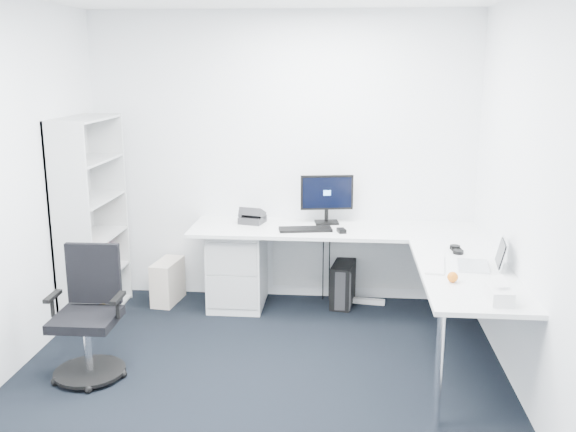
# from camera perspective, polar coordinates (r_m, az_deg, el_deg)

# --- Properties ---
(ground) EXTENTS (4.20, 4.20, 0.00)m
(ground) POSITION_cam_1_polar(r_m,az_deg,el_deg) (4.48, -3.24, -16.34)
(ground) COLOR black
(wall_back) EXTENTS (3.60, 0.02, 2.70)m
(wall_back) POSITION_cam_1_polar(r_m,az_deg,el_deg) (6.04, -0.53, 5.10)
(wall_back) COLOR white
(wall_back) RESTS_ON ground
(wall_front) EXTENTS (3.60, 0.02, 2.70)m
(wall_front) POSITION_cam_1_polar(r_m,az_deg,el_deg) (2.04, -12.45, -12.21)
(wall_front) COLOR white
(wall_front) RESTS_ON ground
(wall_right) EXTENTS (0.02, 4.20, 2.70)m
(wall_right) POSITION_cam_1_polar(r_m,az_deg,el_deg) (4.13, 22.06, 0.22)
(wall_right) COLOR white
(wall_right) RESTS_ON ground
(l_desk) EXTENTS (2.68, 1.50, 0.78)m
(l_desk) POSITION_cam_1_polar(r_m,az_deg,el_deg) (5.56, 4.46, -5.88)
(l_desk) COLOR silver
(l_desk) RESTS_ON ground
(drawer_pedestal) EXTENTS (0.49, 0.61, 0.75)m
(drawer_pedestal) POSITION_cam_1_polar(r_m,az_deg,el_deg) (6.03, -4.50, -4.47)
(drawer_pedestal) COLOR silver
(drawer_pedestal) RESTS_ON ground
(bookshelf) EXTENTS (0.35, 0.89, 1.78)m
(bookshelf) POSITION_cam_1_polar(r_m,az_deg,el_deg) (5.89, -17.09, -0.25)
(bookshelf) COLOR #B8BABA
(bookshelf) RESTS_ON ground
(task_chair) EXTENTS (0.54, 0.54, 0.95)m
(task_chair) POSITION_cam_1_polar(r_m,az_deg,el_deg) (4.83, -17.56, -8.44)
(task_chair) COLOR black
(task_chair) RESTS_ON ground
(black_pc_tower) EXTENTS (0.25, 0.44, 0.40)m
(black_pc_tower) POSITION_cam_1_polar(r_m,az_deg,el_deg) (6.09, 4.90, -6.04)
(black_pc_tower) COLOR black
(black_pc_tower) RESTS_ON ground
(beige_pc_tower) EXTENTS (0.24, 0.45, 0.40)m
(beige_pc_tower) POSITION_cam_1_polar(r_m,az_deg,el_deg) (6.23, -10.63, -5.74)
(beige_pc_tower) COLOR beige
(beige_pc_tower) RESTS_ON ground
(power_strip) EXTENTS (0.39, 0.12, 0.04)m
(power_strip) POSITION_cam_1_polar(r_m,az_deg,el_deg) (6.19, 6.80, -7.50)
(power_strip) COLOR silver
(power_strip) RESTS_ON ground
(monitor) EXTENTS (0.50, 0.23, 0.46)m
(monitor) POSITION_cam_1_polar(r_m,az_deg,el_deg) (5.89, 3.48, 1.53)
(monitor) COLOR black
(monitor) RESTS_ON l_desk
(black_keyboard) EXTENTS (0.49, 0.24, 0.02)m
(black_keyboard) POSITION_cam_1_polar(r_m,az_deg,el_deg) (5.68, 1.56, -1.19)
(black_keyboard) COLOR black
(black_keyboard) RESTS_ON l_desk
(mouse) EXTENTS (0.09, 0.12, 0.03)m
(mouse) POSITION_cam_1_polar(r_m,az_deg,el_deg) (5.62, 4.77, -1.31)
(mouse) COLOR black
(mouse) RESTS_ON l_desk
(desk_phone) EXTENTS (0.25, 0.25, 0.15)m
(desk_phone) POSITION_cam_1_polar(r_m,az_deg,el_deg) (5.94, -3.18, 0.08)
(desk_phone) COLOR #28282A
(desk_phone) RESTS_ON l_desk
(laptop) EXTENTS (0.35, 0.35, 0.22)m
(laptop) POSITION_cam_1_polar(r_m,az_deg,el_deg) (4.83, 16.20, -3.11)
(laptop) COLOR silver
(laptop) RESTS_ON l_desk
(white_keyboard) EXTENTS (0.20, 0.48, 0.02)m
(white_keyboard) POSITION_cam_1_polar(r_m,az_deg,el_deg) (4.83, 12.93, -4.20)
(white_keyboard) COLOR silver
(white_keyboard) RESTS_ON l_desk
(headphones) EXTENTS (0.13, 0.20, 0.05)m
(headphones) POSITION_cam_1_polar(r_m,az_deg,el_deg) (5.22, 14.76, -2.78)
(headphones) COLOR black
(headphones) RESTS_ON l_desk
(orange_fruit) EXTENTS (0.07, 0.07, 0.07)m
(orange_fruit) POSITION_cam_1_polar(r_m,az_deg,el_deg) (4.48, 14.42, -5.28)
(orange_fruit) COLOR orange
(orange_fruit) RESTS_ON l_desk
(tissue_box) EXTENTS (0.14, 0.25, 0.09)m
(tissue_box) POSITION_cam_1_polar(r_m,az_deg,el_deg) (4.22, 18.24, -6.63)
(tissue_box) COLOR silver
(tissue_box) RESTS_ON l_desk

